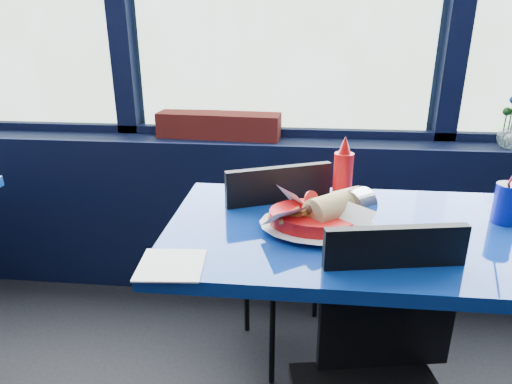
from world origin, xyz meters
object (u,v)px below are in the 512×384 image
(chair_near_front, at_px, (382,374))
(chair_near_back, at_px, (291,251))
(soda_cup, at_px, (507,203))
(near_table, at_px, (358,280))
(food_basket, at_px, (320,216))
(ketchup_bottle, at_px, (343,175))
(planter_box, at_px, (219,125))

(chair_near_front, height_order, chair_near_back, chair_near_back)
(chair_near_front, bearing_deg, soda_cup, 35.24)
(near_table, height_order, soda_cup, soda_cup)
(chair_near_front, distance_m, food_basket, 0.46)
(food_basket, relative_size, ketchup_bottle, 1.51)
(chair_near_front, xyz_separation_m, soda_cup, (0.41, 0.42, 0.32))
(near_table, relative_size, ketchup_bottle, 4.95)
(chair_near_back, height_order, food_basket, chair_near_back)
(food_basket, bearing_deg, chair_near_front, -79.09)
(near_table, bearing_deg, soda_cup, 11.67)
(chair_near_front, xyz_separation_m, food_basket, (-0.16, 0.31, 0.30))
(near_table, xyz_separation_m, soda_cup, (0.44, 0.09, 0.25))
(chair_near_back, bearing_deg, ketchup_bottle, 124.01)
(ketchup_bottle, distance_m, soda_cup, 0.51)
(ketchup_bottle, bearing_deg, near_table, -73.14)
(near_table, relative_size, chair_near_back, 1.37)
(chair_near_front, bearing_deg, ketchup_bottle, 89.00)
(near_table, xyz_separation_m, ketchup_bottle, (-0.06, 0.18, 0.29))
(planter_box, relative_size, soda_cup, 2.26)
(chair_near_back, xyz_separation_m, soda_cup, (0.66, -0.20, 0.31))
(chair_near_back, xyz_separation_m, ketchup_bottle, (0.17, -0.11, 0.35))
(chair_near_back, bearing_deg, food_basket, 83.19)
(chair_near_front, relative_size, ketchup_bottle, 3.56)
(chair_near_front, bearing_deg, near_table, 84.81)
(chair_near_back, distance_m, planter_box, 0.79)
(ketchup_bottle, bearing_deg, chair_near_front, -80.48)
(near_table, height_order, ketchup_bottle, ketchup_bottle)
(planter_box, bearing_deg, chair_near_back, -53.38)
(chair_near_back, height_order, planter_box, planter_box)
(chair_near_front, bearing_deg, chair_near_back, 101.80)
(soda_cup, bearing_deg, planter_box, 142.81)
(planter_box, bearing_deg, soda_cup, -33.08)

